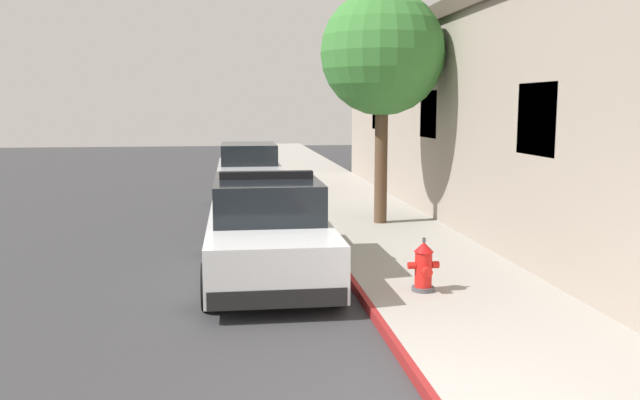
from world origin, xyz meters
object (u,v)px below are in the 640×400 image
Objects in this scene: police_cruiser at (267,230)px; parked_car_silver_ahead at (249,171)px; fire_hydrant at (424,267)px; street_tree at (382,54)px.

police_cruiser is 1.00× the size of parked_car_silver_ahead.
parked_car_silver_ahead is 6.37× the size of fire_hydrant.
parked_car_silver_ahead is 11.73m from fire_hydrant.
fire_hydrant is (2.09, -1.68, -0.26)m from police_cruiser.
fire_hydrant is at bearing -96.39° from street_tree.
street_tree is (2.71, 3.79, 3.06)m from police_cruiser.
street_tree is (0.61, 5.47, 3.32)m from fire_hydrant.
police_cruiser reaches higher than fire_hydrant.
street_tree is at bearing -65.63° from parked_car_silver_ahead.
fire_hydrant is at bearing -38.81° from police_cruiser.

